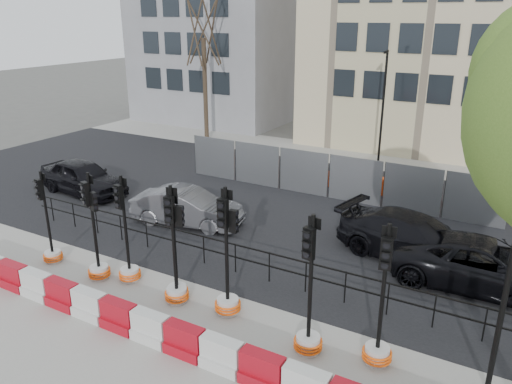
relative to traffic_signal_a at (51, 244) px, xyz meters
The scene contains 22 objects.
ground 5.77m from the traffic_signal_a, 11.35° to the left, with size 120.00×120.00×0.00m, color #51514C.
sidewalk_near 5.96m from the traffic_signal_a, 18.43° to the right, with size 40.00×6.00×0.02m, color gray.
road 9.90m from the traffic_signal_a, 55.34° to the left, with size 40.00×14.00×0.03m, color black.
sidewalk_far 18.04m from the traffic_signal_a, 71.84° to the left, with size 40.00×4.00×0.02m, color gray.
building_grey 25.39m from the traffic_signal_a, 109.93° to the left, with size 11.00×9.06×14.00m.
kerb_railing 6.08m from the traffic_signal_a, 22.50° to the left, with size 18.00×0.04×1.00m.
heras_fencing 12.61m from the traffic_signal_a, 60.63° to the left, with size 14.33×1.72×2.00m.
lamp_post_far 17.42m from the traffic_signal_a, 69.20° to the left, with size 0.12×0.56×6.00m.
tree_bare_far 18.48m from the traffic_signal_a, 107.93° to the left, with size 2.00×2.00×9.00m.
barrier_row 5.87m from the traffic_signal_a, 16.58° to the right, with size 15.70×0.50×0.80m.
traffic_signal_a is the anchor object (origin of this frame).
traffic_signal_b 2.15m from the traffic_signal_a, ahead, with size 0.67×0.67×3.42m.
traffic_signal_c 3.07m from the traffic_signal_a, ahead, with size 0.67×0.67×3.38m.
traffic_signal_d 5.06m from the traffic_signal_a, ahead, with size 0.69×0.69×3.49m.
traffic_signal_e 4.94m from the traffic_signal_a, ahead, with size 0.63×0.63×3.21m.
traffic_signal_f 6.62m from the traffic_signal_a, ahead, with size 0.72×0.72×3.65m.
traffic_signal_g 9.18m from the traffic_signal_a, ahead, with size 0.71×0.71×3.58m.
traffic_signal_h 10.75m from the traffic_signal_a, ahead, with size 0.70×0.70×3.54m.
car_a 6.73m from the traffic_signal_a, 128.92° to the left, with size 4.68×2.23×1.54m, color black.
car_b 5.10m from the traffic_signal_a, 67.06° to the left, with size 4.48×2.22×1.41m, color #4D4D52.
car_c 11.91m from the traffic_signal_a, 29.78° to the left, with size 5.65×3.29×1.54m, color black.
car_d 13.52m from the traffic_signal_a, 22.65° to the left, with size 5.40×2.62×1.48m, color black.
Camera 1 is at (7.41, -10.64, 7.73)m, focal length 35.00 mm.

